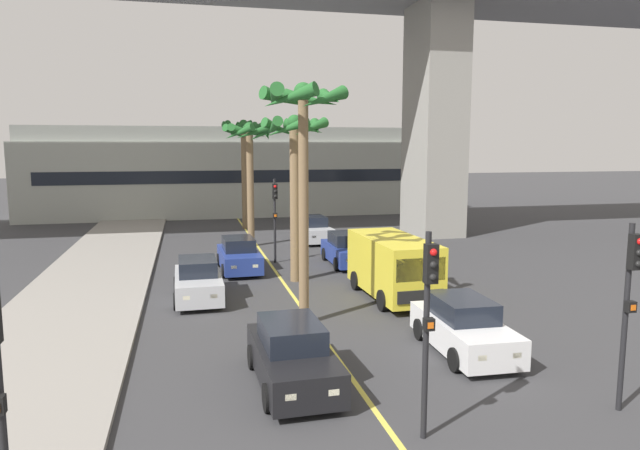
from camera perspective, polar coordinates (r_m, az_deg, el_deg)
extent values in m
cube|color=gray|center=(20.06, -24.63, -9.49)|extent=(4.80, 80.00, 0.15)
cube|color=#DBCC4C|center=(27.68, -4.72, -4.26)|extent=(0.14, 56.00, 0.01)
cube|color=gray|center=(38.46, 11.33, 10.09)|extent=(2.80, 4.40, 14.78)
cube|color=#ADB2A8|center=(50.18, -8.66, 4.67)|extent=(33.53, 8.00, 6.14)
cube|color=gray|center=(50.11, -8.75, 8.86)|extent=(32.86, 7.20, 1.20)
cube|color=black|center=(46.16, -8.28, 4.79)|extent=(30.18, 0.04, 1.00)
cube|color=white|center=(16.97, 14.13, -10.35)|extent=(1.84, 4.15, 0.80)
cube|color=black|center=(16.90, 13.99, -8.01)|extent=(1.46, 2.10, 0.60)
cube|color=#F2EDCC|center=(15.48, 18.98, -12.15)|extent=(0.24, 0.09, 0.14)
cube|color=#F2EDCC|center=(15.05, 15.83, -12.60)|extent=(0.24, 0.09, 0.14)
cylinder|color=black|center=(16.35, 18.66, -12.20)|extent=(0.24, 0.65, 0.64)
cylinder|color=black|center=(15.64, 13.39, -12.93)|extent=(0.24, 0.65, 0.64)
cylinder|color=black|center=(18.47, 14.70, -9.70)|extent=(0.24, 0.65, 0.64)
cylinder|color=black|center=(17.85, 9.95, -10.19)|extent=(0.24, 0.65, 0.64)
cube|color=#B7BABF|center=(34.91, -0.65, -0.73)|extent=(1.78, 4.13, 0.80)
cube|color=black|center=(34.96, -0.71, 0.41)|extent=(1.44, 2.08, 0.60)
cube|color=#F2EDCC|center=(33.10, 0.96, -1.12)|extent=(0.24, 0.08, 0.14)
cube|color=#F2EDCC|center=(32.87, -0.61, -1.19)|extent=(0.24, 0.08, 0.14)
cylinder|color=black|center=(33.94, 1.19, -1.43)|extent=(0.23, 0.64, 0.64)
cylinder|color=black|center=(33.55, -1.47, -1.54)|extent=(0.23, 0.64, 0.64)
cylinder|color=black|center=(36.36, 0.12, -0.80)|extent=(0.23, 0.64, 0.64)
cylinder|color=black|center=(36.00, -2.37, -0.89)|extent=(0.23, 0.64, 0.64)
cube|color=navy|center=(27.04, -8.06, -3.36)|extent=(1.82, 4.15, 0.80)
cube|color=black|center=(27.06, -8.13, -1.88)|extent=(1.45, 2.09, 0.60)
cube|color=#F2EDCC|center=(25.14, -6.46, -4.07)|extent=(0.24, 0.09, 0.14)
cube|color=#F2EDCC|center=(25.02, -8.59, -4.17)|extent=(0.24, 0.09, 0.14)
cylinder|color=black|center=(25.97, -5.95, -4.38)|extent=(0.24, 0.65, 0.64)
cylinder|color=black|center=(25.78, -9.51, -4.54)|extent=(0.24, 0.65, 0.64)
cylinder|color=black|center=(28.43, -6.74, -3.31)|extent=(0.24, 0.65, 0.64)
cylinder|color=black|center=(28.26, -9.99, -3.45)|extent=(0.24, 0.65, 0.64)
cube|color=#B7BABF|center=(22.36, -12.04, -5.84)|extent=(1.75, 4.12, 0.80)
cube|color=black|center=(22.35, -12.10, -4.06)|extent=(1.42, 2.07, 0.60)
cube|color=#F2EDCC|center=(20.42, -10.53, -6.97)|extent=(0.24, 0.08, 0.14)
cube|color=#F2EDCC|center=(20.39, -13.17, -7.07)|extent=(0.24, 0.08, 0.14)
cylinder|color=black|center=(21.23, -9.71, -7.24)|extent=(0.23, 0.64, 0.64)
cylinder|color=black|center=(21.18, -14.10, -7.40)|extent=(0.23, 0.64, 0.64)
cylinder|color=black|center=(23.69, -10.17, -5.66)|extent=(0.23, 0.64, 0.64)
cylinder|color=black|center=(23.65, -14.09, -5.80)|extent=(0.23, 0.64, 0.64)
cube|color=navy|center=(28.26, 2.67, -2.80)|extent=(1.75, 4.12, 0.80)
cube|color=black|center=(28.28, 2.60, -1.39)|extent=(1.42, 2.07, 0.60)
cube|color=#F2EDCC|center=(26.48, 4.78, -3.43)|extent=(0.24, 0.08, 0.14)
cube|color=#F2EDCC|center=(26.22, 2.83, -3.53)|extent=(0.24, 0.08, 0.14)
cylinder|color=black|center=(27.33, 5.00, -3.74)|extent=(0.23, 0.64, 0.64)
cylinder|color=black|center=(26.90, 1.71, -3.90)|extent=(0.23, 0.64, 0.64)
cylinder|color=black|center=(29.72, 3.53, -2.78)|extent=(0.23, 0.64, 0.64)
cylinder|color=black|center=(29.32, 0.49, -2.91)|extent=(0.23, 0.64, 0.64)
cube|color=black|center=(14.40, -2.74, -13.47)|extent=(1.80, 4.14, 0.80)
cube|color=black|center=(14.31, -2.89, -10.72)|extent=(1.44, 2.08, 0.60)
cube|color=#F2EDCC|center=(12.68, 1.35, -16.29)|extent=(0.24, 0.09, 0.14)
cube|color=#F2EDCC|center=(12.48, -2.97, -16.71)|extent=(0.24, 0.09, 0.14)
cylinder|color=black|center=(13.54, 1.90, -16.09)|extent=(0.24, 0.65, 0.64)
cylinder|color=black|center=(13.22, -5.14, -16.75)|extent=(0.24, 0.65, 0.64)
cylinder|color=black|center=(15.82, -0.77, -12.47)|extent=(0.24, 0.65, 0.64)
cylinder|color=black|center=(15.54, -6.71, -12.91)|extent=(0.24, 0.65, 0.64)
cube|color=yellow|center=(22.13, 7.24, -3.93)|extent=(2.11, 5.24, 2.10)
cube|color=black|center=(19.75, 9.99, -4.39)|extent=(1.80, 0.12, 0.80)
cube|color=black|center=(19.92, 10.00, -7.03)|extent=(1.70, 0.10, 0.44)
cylinder|color=black|center=(21.33, 11.14, -7.04)|extent=(0.28, 0.77, 0.76)
cylinder|color=black|center=(20.60, 6.32, -7.47)|extent=(0.28, 0.77, 0.76)
cylinder|color=black|center=(24.09, 7.94, -5.23)|extent=(0.28, 0.77, 0.76)
cylinder|color=black|center=(23.45, 3.62, -5.54)|extent=(0.28, 0.77, 0.76)
cylinder|color=black|center=(8.90, -29.16, -16.84)|extent=(0.12, 0.12, 4.20)
cylinder|color=black|center=(11.62, 10.51, -10.93)|extent=(0.12, 0.12, 4.20)
cube|color=black|center=(11.11, 10.99, -3.81)|extent=(0.24, 0.20, 0.76)
sphere|color=red|center=(10.97, 11.24, -2.68)|extent=(0.14, 0.14, 0.14)
sphere|color=black|center=(11.02, 11.21, -3.91)|extent=(0.14, 0.14, 0.14)
sphere|color=black|center=(11.07, 11.17, -5.12)|extent=(0.14, 0.14, 0.14)
cube|color=black|center=(11.43, 10.79, -9.69)|extent=(0.20, 0.16, 0.24)
cube|color=orange|center=(11.36, 10.96, -9.80)|extent=(0.12, 0.03, 0.12)
cylinder|color=black|center=(14.24, 28.13, -8.22)|extent=(0.12, 0.12, 4.20)
cube|color=black|center=(13.82, 28.91, -2.36)|extent=(0.24, 0.20, 0.76)
sphere|color=red|center=(13.71, 29.26, -1.44)|extent=(0.14, 0.14, 0.14)
sphere|color=black|center=(13.75, 29.19, -2.43)|extent=(0.14, 0.14, 0.14)
sphere|color=black|center=(13.79, 29.12, -3.41)|extent=(0.14, 0.14, 0.14)
cube|color=black|center=(14.08, 28.53, -7.16)|extent=(0.20, 0.16, 0.24)
cube|color=orange|center=(14.02, 28.75, -7.23)|extent=(0.12, 0.03, 0.12)
cylinder|color=black|center=(28.56, -4.53, 0.39)|extent=(0.12, 0.12, 4.20)
cube|color=black|center=(28.27, -4.52, 3.37)|extent=(0.24, 0.20, 0.76)
sphere|color=red|center=(28.15, -4.49, 3.84)|extent=(0.14, 0.14, 0.14)
sphere|color=black|center=(28.17, -4.49, 3.35)|extent=(0.14, 0.14, 0.14)
sphere|color=black|center=(28.19, -4.48, 2.87)|extent=(0.14, 0.14, 0.14)
cube|color=black|center=(28.41, -4.50, 0.96)|extent=(0.20, 0.16, 0.24)
cube|color=orange|center=(28.33, -4.47, 0.94)|extent=(0.12, 0.03, 0.12)
cylinder|color=brown|center=(40.59, -7.53, 4.68)|extent=(0.42, 0.42, 7.17)
sphere|color=#236028|center=(40.55, -7.63, 9.95)|extent=(0.60, 0.60, 0.60)
cone|color=#236028|center=(40.79, -6.16, 9.69)|extent=(0.71, 2.18, 0.82)
cone|color=#236028|center=(41.49, -6.98, 9.54)|extent=(2.06, 1.49, 0.95)
cone|color=#236028|center=(41.45, -8.37, 9.52)|extent=(2.13, 1.31, 0.95)
cone|color=#236028|center=(40.56, -9.13, 9.60)|extent=(0.65, 2.18, 0.88)
cone|color=#236028|center=(39.58, -8.23, 9.70)|extent=(2.09, 1.42, 0.84)
cone|color=#236028|center=(39.73, -6.66, 9.52)|extent=(2.03, 1.54, 1.07)
cylinder|color=brown|center=(24.43, -2.52, 2.04)|extent=(0.43, 0.43, 6.66)
sphere|color=#236028|center=(24.32, -2.57, 10.23)|extent=(0.60, 0.60, 0.60)
cone|color=#236028|center=(24.38, -0.37, 9.64)|extent=(0.69, 1.93, 0.91)
cone|color=#236028|center=(25.14, -1.61, 9.65)|extent=(1.77, 1.49, 0.86)
cone|color=#236028|center=(25.00, -4.00, 9.50)|extent=(1.83, 1.37, 0.96)
cone|color=#236028|center=(24.09, -4.70, 9.63)|extent=(0.59, 1.92, 0.91)
cone|color=#236028|center=(23.44, -3.25, 9.58)|extent=(1.87, 1.28, 0.99)
cone|color=#236028|center=(23.68, -0.95, 9.61)|extent=(1.80, 1.44, 0.96)
cylinder|color=brown|center=(33.30, -6.96, 3.59)|extent=(0.40, 0.40, 6.70)
sphere|color=#236028|center=(33.22, -7.06, 9.62)|extent=(0.60, 0.60, 0.60)
cone|color=#236028|center=(33.33, -5.35, 9.05)|extent=(0.45, 2.00, 1.07)
cone|color=#236028|center=(34.04, -6.15, 9.21)|extent=(1.84, 1.61, 0.87)
cone|color=#236028|center=(34.19, -7.05, 9.14)|extent=(2.05, 0.66, 0.93)
cone|color=#236028|center=(33.79, -8.43, 9.06)|extent=(1.66, 1.80, 1.00)
cone|color=#236028|center=(33.24, -8.76, 9.12)|extent=(0.68, 2.05, 0.95)
cone|color=#236028|center=(32.42, -8.09, 9.08)|extent=(1.77, 1.68, 1.03)
cone|color=#236028|center=(32.25, -6.71, 9.12)|extent=(2.03, 0.61, 1.03)
cone|color=#236028|center=(32.53, -5.79, 9.03)|extent=(1.82, 1.61, 1.11)
cylinder|color=brown|center=(18.38, -1.65, 1.17)|extent=(0.32, 0.32, 7.34)
sphere|color=#236028|center=(18.33, -1.70, 13.11)|extent=(0.60, 0.60, 0.60)
cone|color=#236028|center=(18.56, 1.09, 12.49)|extent=(0.53, 1.88, 0.78)
cone|color=#236028|center=(19.18, -0.91, 12.35)|extent=(1.85, 1.26, 0.78)
cone|color=#236028|center=(19.02, -3.46, 12.37)|extent=(1.86, 1.26, 0.78)
cone|color=#236028|center=(18.20, -4.59, 12.57)|extent=(0.53, 1.88, 0.78)
cone|color=#236028|center=(17.50, -3.05, 12.56)|extent=(1.74, 1.50, 0.89)
cone|color=#236028|center=(17.66, 0.37, 12.43)|extent=(1.82, 1.35, 0.94)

